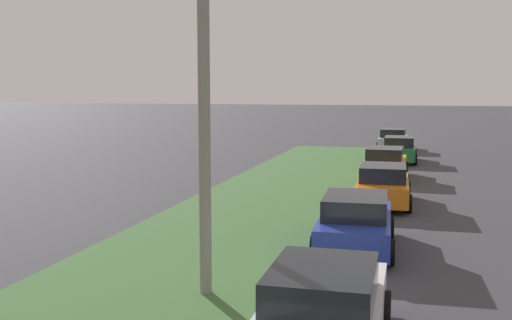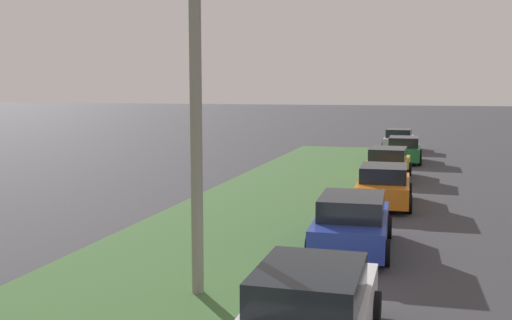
{
  "view_description": "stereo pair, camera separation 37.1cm",
  "coord_description": "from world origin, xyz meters",
  "views": [
    {
      "loc": [
        -2.26,
        1.49,
        4.23
      ],
      "look_at": [
        18.08,
        6.88,
        1.71
      ],
      "focal_mm": 42.32,
      "sensor_mm": 36.0,
      "label": 1
    },
    {
      "loc": [
        -2.17,
        1.13,
        4.23
      ],
      "look_at": [
        18.08,
        6.88,
        1.71
      ],
      "focal_mm": 42.32,
      "sensor_mm": 36.0,
      "label": 2
    }
  ],
  "objects": [
    {
      "name": "parked_car_white",
      "position": [
        6.94,
        2.81,
        0.72
      ],
      "size": [
        4.32,
        2.05,
        1.47
      ],
      "rotation": [
        0.0,
        0.0,
        0.01
      ],
      "color": "silver",
      "rests_on": "ground"
    },
    {
      "name": "grass_median",
      "position": [
        10.0,
        6.59,
        0.06
      ],
      "size": [
        60.0,
        6.0,
        0.12
      ],
      "primitive_type": "cube",
      "color": "#3D6633",
      "rests_on": "ground"
    },
    {
      "name": "parked_car_orange",
      "position": [
        19.87,
        2.57,
        0.72
      ],
      "size": [
        4.35,
        2.12,
        1.47
      ],
      "rotation": [
        0.0,
        0.0,
        0.03
      ],
      "color": "orange",
      "rests_on": "ground"
    },
    {
      "name": "streetlight",
      "position": [
        8.88,
        5.13,
        4.39
      ],
      "size": [
        0.46,
        2.88,
        7.5
      ],
      "color": "gray",
      "rests_on": "ground"
    },
    {
      "name": "parked_car_blue",
      "position": [
        13.43,
        2.94,
        0.72
      ],
      "size": [
        4.37,
        2.16,
        1.47
      ],
      "rotation": [
        0.0,
        0.0,
        0.04
      ],
      "color": "#23389E",
      "rests_on": "ground"
    },
    {
      "name": "parked_car_yellow",
      "position": [
        26.43,
        2.82,
        0.72
      ],
      "size": [
        4.34,
        2.1,
        1.47
      ],
      "rotation": [
        0.0,
        0.0,
        -0.02
      ],
      "color": "gold",
      "rests_on": "ground"
    },
    {
      "name": "parked_car_silver",
      "position": [
        39.94,
        2.93,
        0.72
      ],
      "size": [
        4.34,
        2.09,
        1.47
      ],
      "rotation": [
        0.0,
        0.0,
        -0.02
      ],
      "color": "#B2B5BA",
      "rests_on": "ground"
    },
    {
      "name": "parked_car_green",
      "position": [
        33.15,
        2.37,
        0.72
      ],
      "size": [
        4.33,
        2.07,
        1.47
      ],
      "rotation": [
        0.0,
        0.0,
        0.01
      ],
      "color": "#1E6B38",
      "rests_on": "ground"
    }
  ]
}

